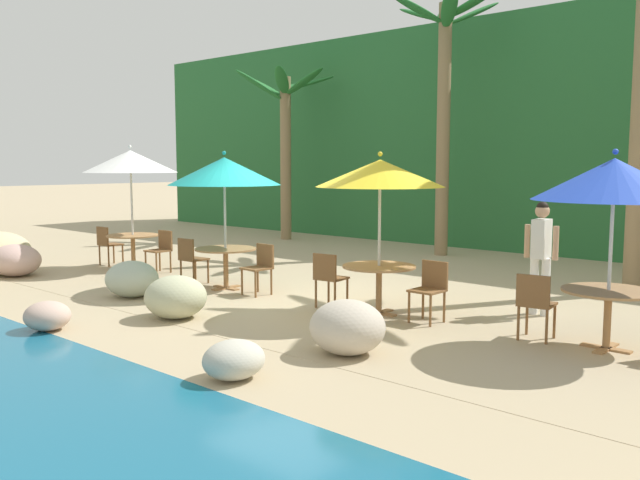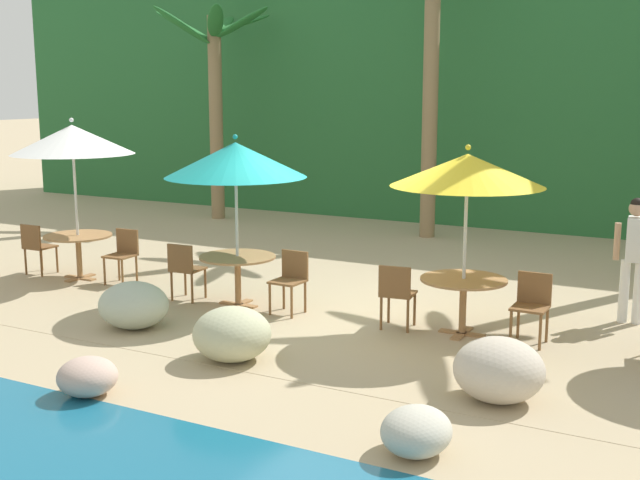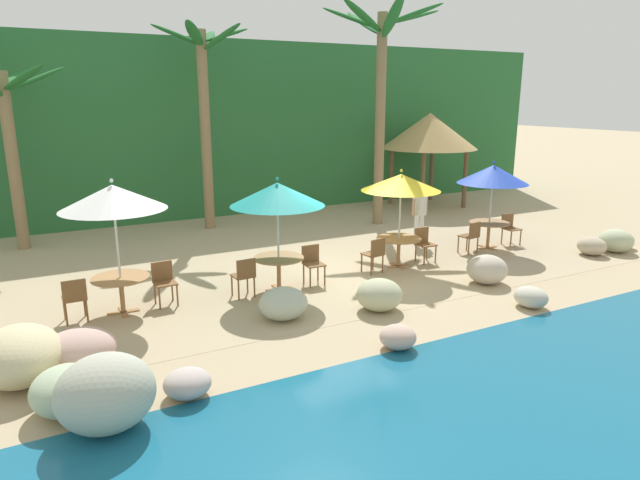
{
  "view_description": "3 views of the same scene",
  "coord_description": "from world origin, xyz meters",
  "px_view_note": "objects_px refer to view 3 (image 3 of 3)",
  "views": [
    {
      "loc": [
        7.85,
        -8.19,
        2.26
      ],
      "look_at": [
        0.53,
        -0.05,
        1.02
      ],
      "focal_mm": 38.2,
      "sensor_mm": 36.0,
      "label": 1
    },
    {
      "loc": [
        4.87,
        -9.79,
        3.12
      ],
      "look_at": [
        -0.42,
        0.15,
        0.99
      ],
      "focal_mm": 45.49,
      "sensor_mm": 36.0,
      "label": 2
    },
    {
      "loc": [
        -6.16,
        -10.98,
        4.11
      ],
      "look_at": [
        -0.37,
        -0.03,
        0.92
      ],
      "focal_mm": 31.38,
      "sensor_mm": 36.0,
      "label": 3
    }
  ],
  "objects_px": {
    "umbrella_teal": "(277,194)",
    "chair_teal_seaward": "(312,261)",
    "umbrella_blue": "(493,174)",
    "chair_yellow_inland": "(375,253)",
    "palm_tree_nearest": "(8,125)",
    "chair_teal_inland": "(244,275)",
    "waiter_in_white": "(420,210)",
    "chair_blue_seaward": "(510,227)",
    "umbrella_yellow": "(401,183)",
    "palm_tree_second": "(204,97)",
    "dining_table_white": "(121,283)",
    "dining_table_blue": "(489,227)",
    "chair_blue_inland": "(471,235)",
    "chair_yellow_seaward": "(424,242)",
    "umbrella_white": "(113,197)",
    "dining_table_teal": "(279,263)",
    "chair_white_seaward": "(164,280)",
    "dining_table_yellow": "(399,243)",
    "palapa_hut": "(430,131)",
    "chair_white_inland": "(74,297)",
    "palm_tree_third": "(382,76)"
  },
  "relations": [
    {
      "from": "palm_tree_third",
      "to": "palapa_hut",
      "type": "xyz_separation_m",
      "value": [
        3.43,
        1.78,
        -1.9
      ]
    },
    {
      "from": "umbrella_teal",
      "to": "chair_teal_seaward",
      "type": "distance_m",
      "value": 1.82
    },
    {
      "from": "chair_blue_inland",
      "to": "palm_tree_second",
      "type": "xyz_separation_m",
      "value": [
        -5.28,
        6.27,
        3.59
      ]
    },
    {
      "from": "umbrella_yellow",
      "to": "palapa_hut",
      "type": "xyz_separation_m",
      "value": [
        5.71,
        6.12,
        0.73
      ]
    },
    {
      "from": "chair_white_inland",
      "to": "dining_table_blue",
      "type": "height_order",
      "value": "chair_white_inland"
    },
    {
      "from": "dining_table_white",
      "to": "dining_table_teal",
      "type": "bearing_deg",
      "value": -3.03
    },
    {
      "from": "umbrella_white",
      "to": "dining_table_blue",
      "type": "height_order",
      "value": "umbrella_white"
    },
    {
      "from": "chair_yellow_seaward",
      "to": "dining_table_blue",
      "type": "relative_size",
      "value": 0.79
    },
    {
      "from": "umbrella_teal",
      "to": "chair_teal_seaward",
      "type": "bearing_deg",
      "value": 3.86
    },
    {
      "from": "chair_white_inland",
      "to": "dining_table_blue",
      "type": "relative_size",
      "value": 0.79
    },
    {
      "from": "chair_teal_seaward",
      "to": "chair_blue_inland",
      "type": "distance_m",
      "value": 4.89
    },
    {
      "from": "umbrella_blue",
      "to": "dining_table_blue",
      "type": "xyz_separation_m",
      "value": [
        0.0,
        0.0,
        -1.46
      ]
    },
    {
      "from": "palm_tree_second",
      "to": "waiter_in_white",
      "type": "xyz_separation_m",
      "value": [
        4.68,
        -4.78,
        -3.12
      ]
    },
    {
      "from": "chair_blue_inland",
      "to": "dining_table_teal",
      "type": "bearing_deg",
      "value": -177.46
    },
    {
      "from": "umbrella_white",
      "to": "dining_table_teal",
      "type": "distance_m",
      "value": 3.66
    },
    {
      "from": "chair_blue_inland",
      "to": "chair_teal_seaward",
      "type": "bearing_deg",
      "value": -177.69
    },
    {
      "from": "chair_teal_seaward",
      "to": "umbrella_yellow",
      "type": "relative_size",
      "value": 0.36
    },
    {
      "from": "chair_teal_inland",
      "to": "waiter_in_white",
      "type": "bearing_deg",
      "value": 17.46
    },
    {
      "from": "umbrella_blue",
      "to": "chair_yellow_inland",
      "type": "bearing_deg",
      "value": -173.3
    },
    {
      "from": "umbrella_yellow",
      "to": "chair_white_seaward",
      "type": "bearing_deg",
      "value": 178.8
    },
    {
      "from": "dining_table_teal",
      "to": "dining_table_white",
      "type": "bearing_deg",
      "value": 176.97
    },
    {
      "from": "chair_white_seaward",
      "to": "umbrella_yellow",
      "type": "relative_size",
      "value": 0.36
    },
    {
      "from": "chair_teal_inland",
      "to": "waiter_in_white",
      "type": "xyz_separation_m",
      "value": [
        5.97,
        1.88,
        0.47
      ]
    },
    {
      "from": "dining_table_blue",
      "to": "palm_tree_third",
      "type": "relative_size",
      "value": 0.16
    },
    {
      "from": "dining_table_teal",
      "to": "umbrella_teal",
      "type": "bearing_deg",
      "value": -90.0
    },
    {
      "from": "chair_teal_seaward",
      "to": "chair_teal_inland",
      "type": "height_order",
      "value": "same"
    },
    {
      "from": "umbrella_yellow",
      "to": "palapa_hut",
      "type": "relative_size",
      "value": 0.67
    },
    {
      "from": "palm_tree_nearest",
      "to": "umbrella_yellow",
      "type": "bearing_deg",
      "value": -37.52
    },
    {
      "from": "chair_blue_seaward",
      "to": "palm_tree_second",
      "type": "xyz_separation_m",
      "value": [
        -6.96,
        6.01,
        3.59
      ]
    },
    {
      "from": "chair_blue_seaward",
      "to": "chair_blue_inland",
      "type": "bearing_deg",
      "value": -171.2
    },
    {
      "from": "chair_yellow_inland",
      "to": "dining_table_blue",
      "type": "bearing_deg",
      "value": 6.7
    },
    {
      "from": "umbrella_white",
      "to": "chair_yellow_inland",
      "type": "relative_size",
      "value": 3.04
    },
    {
      "from": "chair_white_seaward",
      "to": "umbrella_blue",
      "type": "distance_m",
      "value": 9.1
    },
    {
      "from": "dining_table_yellow",
      "to": "palm_tree_second",
      "type": "height_order",
      "value": "palm_tree_second"
    },
    {
      "from": "chair_blue_seaward",
      "to": "waiter_in_white",
      "type": "height_order",
      "value": "waiter_in_white"
    },
    {
      "from": "chair_teal_seaward",
      "to": "chair_blue_seaward",
      "type": "distance_m",
      "value": 6.58
    },
    {
      "from": "umbrella_white",
      "to": "palm_tree_nearest",
      "type": "distance_m",
      "value": 6.6
    },
    {
      "from": "dining_table_teal",
      "to": "waiter_in_white",
      "type": "bearing_deg",
      "value": 18.71
    },
    {
      "from": "dining_table_white",
      "to": "dining_table_blue",
      "type": "height_order",
      "value": "same"
    },
    {
      "from": "chair_yellow_inland",
      "to": "chair_blue_seaward",
      "type": "distance_m",
      "value": 4.97
    },
    {
      "from": "umbrella_white",
      "to": "chair_blue_seaward",
      "type": "relative_size",
      "value": 3.04
    },
    {
      "from": "dining_table_white",
      "to": "umbrella_blue",
      "type": "xyz_separation_m",
      "value": [
        9.81,
        0.29,
        1.46
      ]
    },
    {
      "from": "chair_white_seaward",
      "to": "chair_teal_inland",
      "type": "height_order",
      "value": "same"
    },
    {
      "from": "umbrella_yellow",
      "to": "chair_yellow_inland",
      "type": "xyz_separation_m",
      "value": [
        -0.83,
        -0.2,
        -1.6
      ]
    },
    {
      "from": "umbrella_teal",
      "to": "palm_tree_nearest",
      "type": "distance_m",
      "value": 8.21
    },
    {
      "from": "dining_table_white",
      "to": "palm_tree_nearest",
      "type": "relative_size",
      "value": 0.22
    },
    {
      "from": "umbrella_white",
      "to": "waiter_in_white",
      "type": "bearing_deg",
      "value": 10.58
    },
    {
      "from": "dining_table_teal",
      "to": "chair_white_inland",
      "type": "bearing_deg",
      "value": 179.13
    },
    {
      "from": "dining_table_yellow",
      "to": "chair_yellow_seaward",
      "type": "xyz_separation_m",
      "value": [
        0.85,
        0.09,
        -0.1
      ]
    },
    {
      "from": "dining_table_white",
      "to": "dining_table_blue",
      "type": "xyz_separation_m",
      "value": [
        9.81,
        0.29,
        0.0
      ]
    }
  ]
}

